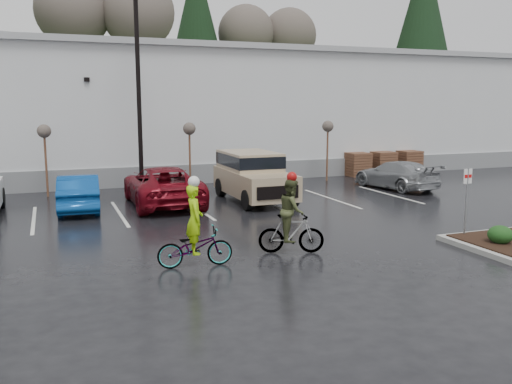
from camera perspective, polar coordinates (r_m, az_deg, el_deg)
name	(u,v)px	position (r m, az deg, el deg)	size (l,w,h in m)	color
ground	(359,254)	(15.32, 10.83, -6.38)	(120.00, 120.00, 0.00)	black
warehouse	(178,110)	(35.37, -8.26, 8.49)	(60.50, 15.50, 7.20)	silver
wooded_ridge	(128,114)	(58.04, -13.35, 7.99)	(80.00, 25.00, 6.00)	#2C431B
lamppost	(138,67)	(24.84, -12.33, 12.77)	(0.50, 1.00, 9.22)	black
sapling_west	(44,135)	(25.53, -21.40, 5.60)	(0.60, 0.60, 3.20)	#462B1C
sapling_mid	(189,132)	(26.31, -7.03, 6.26)	(0.60, 0.60, 3.20)	#462B1C
sapling_east	(328,130)	(29.05, 7.57, 6.53)	(0.60, 0.60, 3.20)	#462B1C
pallet_stack_a	(358,164)	(31.32, 10.64, 2.88)	(1.20, 1.20, 1.35)	#462B1C
pallet_stack_b	(383,163)	(32.25, 13.22, 2.98)	(1.20, 1.20, 1.35)	#462B1C
pallet_stack_c	(409,162)	(33.29, 15.79, 3.06)	(1.20, 1.20, 1.35)	#462B1C
shrub_a	(500,235)	(16.92, 24.33, -4.11)	(0.70, 0.70, 0.52)	#183512
fire_lane_sign	(467,194)	(17.44, 21.30, -0.21)	(0.30, 0.05, 2.20)	gray
car_blue	(79,192)	(21.99, -18.16, -0.03)	(1.49, 4.27, 1.41)	#0D4390
car_red	(163,186)	(22.32, -9.80, 0.66)	(2.63, 5.69, 1.58)	maroon
suv_tan	(254,177)	(22.84, -0.18, 1.60)	(2.20, 5.10, 2.06)	tan
car_far_silver	(396,175)	(27.10, 14.49, 1.77)	(1.90, 4.68, 1.36)	#9C9FA3
cyclist_hivis	(195,239)	(13.79, -6.45, -4.94)	(1.96, 0.82, 2.32)	#3F3F44
cyclist_olive	(291,224)	(14.94, 3.74, -3.34)	(1.82, 1.09, 2.27)	#3F3F44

